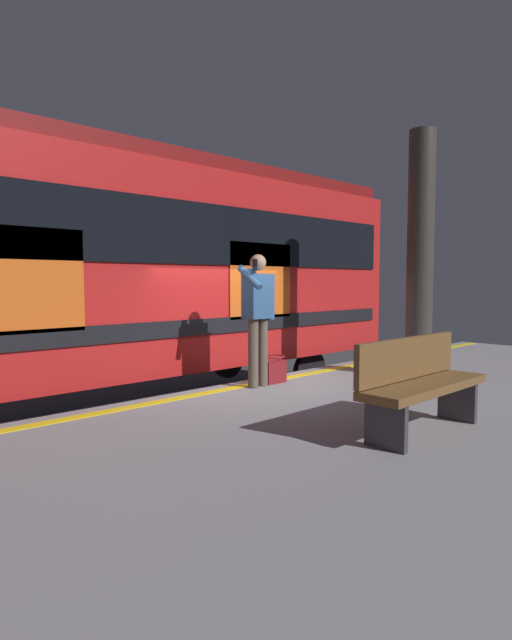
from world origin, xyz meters
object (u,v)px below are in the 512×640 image
passenger (258,309)px  train_carriage (111,264)px  handbag (273,370)px  bench (419,381)px  station_column (420,255)px

passenger → train_carriage: bearing=-73.1°
passenger → handbag: size_ratio=4.63×
bench → train_carriage: bearing=-86.3°
passenger → handbag: 0.96m
handbag → train_carriage: bearing=-65.8°
station_column → handbag: bearing=-29.8°
handbag → station_column: size_ratio=0.11×
train_carriage → handbag: train_carriage is taller
train_carriage → station_column: bearing=130.5°
train_carriage → bench: (-0.34, 5.18, -1.21)m
bench → station_column: bearing=-151.1°
passenger → handbag: passenger is taller
handbag → bench: bench is taller
train_carriage → bench: train_carriage is taller
train_carriage → station_column: (-3.11, 3.65, 0.13)m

